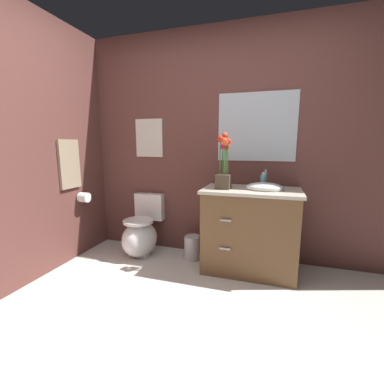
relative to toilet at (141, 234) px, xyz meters
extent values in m
plane|color=beige|center=(0.85, -1.32, -0.24)|extent=(10.18, 10.18, 0.00)
cube|color=brown|center=(1.05, 0.30, 1.01)|extent=(4.75, 0.05, 2.50)
cube|color=brown|center=(-0.70, -0.84, 1.01)|extent=(0.05, 4.45, 2.50)
ellipsoid|color=white|center=(0.00, -0.05, -0.04)|extent=(0.38, 0.48, 0.40)
cube|color=white|center=(0.00, 0.00, -0.15)|extent=(0.22, 0.26, 0.18)
cube|color=white|center=(0.00, 0.24, 0.28)|extent=(0.36, 0.13, 0.32)
cylinder|color=white|center=(0.00, -0.07, 0.17)|extent=(0.34, 0.34, 0.03)
cylinder|color=#B7B7BC|center=(0.00, 0.24, 0.44)|extent=(0.04, 0.04, 0.02)
cube|color=brown|center=(1.24, -0.03, 0.16)|extent=(0.90, 0.52, 0.81)
cube|color=beige|center=(1.24, -0.03, 0.59)|extent=(0.94, 0.56, 0.03)
ellipsoid|color=white|center=(1.36, -0.03, 0.62)|extent=(0.36, 0.26, 0.10)
cylinder|color=#B7B7BC|center=(1.36, 0.13, 0.69)|extent=(0.02, 0.02, 0.18)
cube|color=#B7B7BC|center=(1.04, -0.30, 0.34)|extent=(0.10, 0.02, 0.02)
cube|color=#B7B7BC|center=(1.04, -0.30, 0.07)|extent=(0.10, 0.02, 0.02)
cube|color=#4C3D2D|center=(0.97, -0.08, 0.67)|extent=(0.14, 0.14, 0.14)
cylinder|color=#386B2D|center=(1.01, -0.09, 0.90)|extent=(0.01, 0.01, 0.32)
sphere|color=red|center=(1.01, -0.09, 1.06)|extent=(0.06, 0.06, 0.06)
cylinder|color=#386B2D|center=(0.99, -0.07, 0.87)|extent=(0.01, 0.01, 0.26)
sphere|color=red|center=(0.99, -0.07, 1.00)|extent=(0.06, 0.06, 0.06)
cylinder|color=#386B2D|center=(0.97, -0.06, 0.93)|extent=(0.01, 0.01, 0.38)
sphere|color=#EA4C23|center=(0.97, -0.06, 1.12)|extent=(0.06, 0.06, 0.06)
cylinder|color=#386B2D|center=(0.95, -0.06, 0.88)|extent=(0.01, 0.01, 0.27)
sphere|color=#E01E51|center=(0.95, -0.06, 1.01)|extent=(0.06, 0.06, 0.06)
cylinder|color=#386B2D|center=(0.93, -0.08, 0.91)|extent=(0.01, 0.01, 0.33)
sphere|color=#EA4C23|center=(0.93, -0.08, 1.07)|extent=(0.06, 0.06, 0.06)
cylinder|color=#386B2D|center=(0.94, -0.10, 0.91)|extent=(0.01, 0.01, 0.34)
sphere|color=red|center=(0.94, -0.10, 1.08)|extent=(0.06, 0.06, 0.06)
cylinder|color=#386B2D|center=(0.98, -0.12, 0.90)|extent=(0.01, 0.01, 0.33)
sphere|color=#EA4C23|center=(0.98, -0.12, 1.07)|extent=(0.06, 0.06, 0.06)
cylinder|color=#386B2D|center=(0.99, -0.11, 0.89)|extent=(0.01, 0.01, 0.30)
sphere|color=#EA4C23|center=(0.99, -0.11, 1.05)|extent=(0.06, 0.06, 0.06)
cylinder|color=teal|center=(1.34, 0.04, 0.67)|extent=(0.06, 0.06, 0.14)
cylinder|color=silver|center=(1.34, 0.04, 0.75)|extent=(0.03, 0.03, 0.02)
cylinder|color=#B7B7BC|center=(0.61, 0.04, -0.11)|extent=(0.18, 0.18, 0.26)
torus|color=#B7B7BC|center=(0.61, 0.04, 0.02)|extent=(0.18, 0.18, 0.01)
cube|color=beige|center=(0.00, 0.27, 1.10)|extent=(0.34, 0.01, 0.44)
cube|color=#B2BCC6|center=(1.24, 0.27, 1.21)|extent=(0.80, 0.01, 0.70)
cube|color=gray|center=(-0.66, -0.32, 0.82)|extent=(0.03, 0.28, 0.52)
cylinder|color=white|center=(-0.61, -0.20, 0.44)|extent=(0.11, 0.11, 0.11)
camera|label=1|loc=(1.45, -2.60, 1.04)|focal=24.54mm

